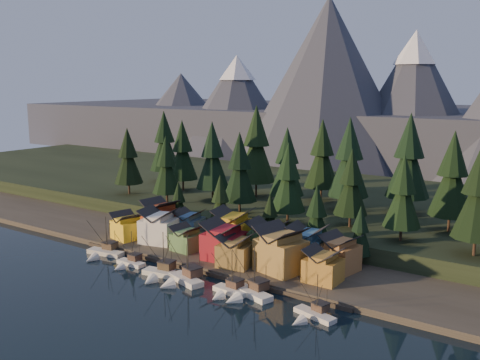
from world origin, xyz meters
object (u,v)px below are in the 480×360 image
Objects in this scene: house_front_0 at (127,225)px; house_front_1 at (159,225)px; boat_3 at (182,273)px; boat_6 at (311,310)px; boat_0 at (102,248)px; house_back_0 at (160,215)px; house_back_1 at (189,223)px; boat_5 at (248,287)px; boat_4 at (228,285)px; boat_2 at (160,268)px; boat_1 at (128,259)px.

house_front_0 is 0.81× the size of house_front_1.
boat_6 is at bearing 17.14° from boat_3.
boat_0 is 64.09m from boat_6.
boat_6 is 1.03× the size of house_back_0.
boat_0 is at bearing -126.12° from house_back_1.
boat_0 is 12.48m from house_front_0.
boat_3 reaches higher than boat_5.
boat_3 is at bearing -50.88° from house_front_1.
boat_5 is 1.36× the size of house_front_0.
house_back_0 is (-63.51, 25.37, 4.92)m from boat_6.
boat_5 is at bearing -171.85° from boat_6.
house_back_1 is at bearing 49.80° from house_front_0.
boat_3 is at bearing -170.47° from boat_4.
boat_3 reaches higher than boat_4.
house_back_1 is (-52.31, 25.47, 4.06)m from boat_6.
house_back_1 reaches higher than house_front_0.
boat_2 is 1.21× the size of house_back_0.
house_front_1 reaches higher than boat_6.
house_back_0 is at bearing 156.73° from boat_3.
boat_1 is 24.44m from house_back_1.
boat_3 is 39.71m from house_back_0.
boat_6 is (52.42, -1.34, -0.16)m from boat_1.
house_back_1 reaches higher than boat_6.
house_front_1 is 10.55m from house_back_0.
boat_3 is (19.08, -1.47, 0.65)m from boat_1.
boat_2 reaches higher than boat_6.
boat_3 reaches higher than boat_2.
boat_0 reaches higher than house_front_0.
house_front_0 is 17.97m from house_back_1.
boat_6 is at bearing -34.48° from house_back_1.
boat_5 is at bearing 21.73° from boat_4.
boat_1 is at bearing -89.35° from house_front_1.
house_back_0 is at bearing 86.28° from house_front_0.
house_back_0 reaches higher than boat_1.
boat_0 is 1.06× the size of house_front_1.
house_back_0 is (-42.77, 24.80, 4.50)m from boat_4.
boat_4 is 4.72m from boat_5.
house_back_1 is at bearing 107.20° from boat_2.
house_back_0 is 11.23m from house_back_1.
house_back_0 reaches higher than house_back_1.
boat_5 is (36.23, 0.47, 0.43)m from boat_1.
boat_3 reaches higher than house_front_0.
boat_4 is (31.68, -0.78, 0.26)m from boat_1.
boat_2 is 7.00m from boat_3.
house_back_1 is (4.25, 8.04, -0.75)m from house_front_1.
boat_2 is (12.08, -1.40, 0.39)m from boat_1.
house_front_1 reaches higher than boat_5.
boat_1 is 36.24m from boat_5.
boat_0 is at bearing -169.03° from boat_3.
boat_2 is 24.24m from house_front_1.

